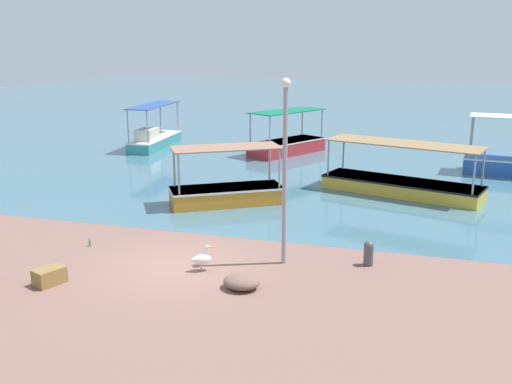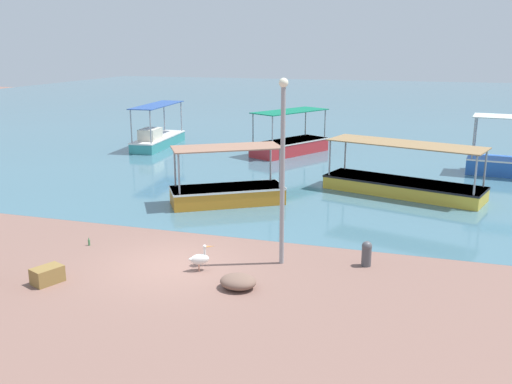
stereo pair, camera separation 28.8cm
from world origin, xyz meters
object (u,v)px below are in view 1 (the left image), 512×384
object	(u,v)px
fishing_boat_far_right	(227,192)
cargo_crate	(50,276)
fishing_boat_near_left	(287,145)
fishing_boat_near_right	(154,138)
pelican	(202,259)
lamp_post	(285,162)
mooring_bollard	(369,252)
net_pile	(241,282)
fishing_boat_outer	(401,184)
glass_bottle	(90,243)

from	to	relation	value
fishing_boat_far_right	cargo_crate	bearing A→B (deg)	-102.46
fishing_boat_near_left	fishing_boat_near_right	bearing A→B (deg)	-177.82
fishing_boat_far_right	pelican	bearing A→B (deg)	-76.44
lamp_post	mooring_bollard	size ratio (longest dim) A/B	7.15
fishing_boat_far_right	net_pile	world-z (taller)	fishing_boat_far_right
fishing_boat_outer	fishing_boat_near_left	xyz separation A→B (m)	(-7.19, 8.02, 0.08)
fishing_boat_near_left	mooring_bollard	size ratio (longest dim) A/B	6.97
mooring_bollard	net_pile	xyz separation A→B (m)	(-3.19, -2.72, -0.22)
mooring_bollard	fishing_boat_outer	bearing A→B (deg)	86.43
fishing_boat_outer	fishing_boat_near_right	size ratio (longest dim) A/B	1.21
pelican	glass_bottle	distance (m)	4.51
glass_bottle	mooring_bollard	bearing A→B (deg)	5.74
fishing_boat_near_left	net_pile	size ratio (longest dim) A/B	5.37
fishing_boat_near_right	fishing_boat_near_left	world-z (taller)	fishing_boat_near_right
fishing_boat_near_left	cargo_crate	bearing A→B (deg)	-95.01
net_pile	fishing_boat_outer	bearing A→B (deg)	72.30
fishing_boat_near_right	pelican	bearing A→B (deg)	-60.02
fishing_boat_near_left	lamp_post	world-z (taller)	lamp_post
fishing_boat_near_right	cargo_crate	world-z (taller)	fishing_boat_near_right
mooring_bollard	cargo_crate	size ratio (longest dim) A/B	0.95
pelican	lamp_post	bearing A→B (deg)	30.85
fishing_boat_near_left	mooring_bollard	distance (m)	18.32
fishing_boat_far_right	cargo_crate	world-z (taller)	fishing_boat_far_right
fishing_boat_far_right	fishing_boat_near_left	bearing A→B (deg)	90.99
fishing_boat_outer	cargo_crate	distance (m)	15.84
cargo_crate	glass_bottle	xyz separation A→B (m)	(-0.63, 3.04, -0.13)
fishing_boat_outer	pelican	world-z (taller)	fishing_boat_outer
fishing_boat_far_right	fishing_boat_outer	world-z (taller)	fishing_boat_far_right
fishing_boat_far_right	net_pile	xyz separation A→B (m)	(3.23, -8.03, -0.33)
fishing_boat_outer	fishing_boat_near_left	world-z (taller)	fishing_boat_near_left
mooring_bollard	cargo_crate	distance (m)	9.35
fishing_boat_far_right	cargo_crate	xyz separation A→B (m)	(-2.05, -9.26, -0.29)
net_pile	cargo_crate	xyz separation A→B (m)	(-5.27, -1.24, 0.04)
net_pile	cargo_crate	size ratio (longest dim) A/B	1.24
fishing_boat_far_right	pelican	size ratio (longest dim) A/B	6.14
fishing_boat_outer	glass_bottle	distance (m)	13.89
fishing_boat_near_right	mooring_bollard	xyz separation A→B (m)	(15.41, -16.74, -0.18)
pelican	lamp_post	xyz separation A→B (m)	(2.17, 1.30, 2.79)
fishing_boat_near_right	net_pile	size ratio (longest dim) A/B	5.88
lamp_post	cargo_crate	size ratio (longest dim) A/B	6.82
fishing_boat_near_right	glass_bottle	bearing A→B (deg)	-70.32
fishing_boat_far_right	cargo_crate	size ratio (longest dim) A/B	5.95
fishing_boat_far_right	mooring_bollard	distance (m)	8.33
fishing_boat_outer	glass_bottle	world-z (taller)	fishing_boat_outer
net_pile	lamp_post	bearing A→B (deg)	72.90
fishing_boat_near_right	glass_bottle	world-z (taller)	fishing_boat_near_right
fishing_boat_far_right	lamp_post	xyz separation A→B (m)	(3.89, -5.85, 2.65)
fishing_boat_outer	net_pile	size ratio (longest dim) A/B	7.13
lamp_post	glass_bottle	distance (m)	7.26
fishing_boat_far_right	pelican	world-z (taller)	fishing_boat_far_right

